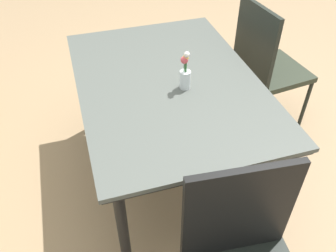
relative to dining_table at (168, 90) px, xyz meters
The scene contains 4 objects.
ground_plane 0.70m from the dining_table, 122.80° to the left, with size 12.00×12.00×0.00m, color #9E7F5B.
dining_table is the anchor object (origin of this frame).
chair_near_right 0.88m from the dining_table, 69.33° to the right, with size 0.49×0.49×0.98m.
flower_vase 0.19m from the dining_table, 141.98° to the right, with size 0.06×0.06×0.22m.
Camera 1 is at (-1.51, 0.38, 1.88)m, focal length 38.09 mm.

